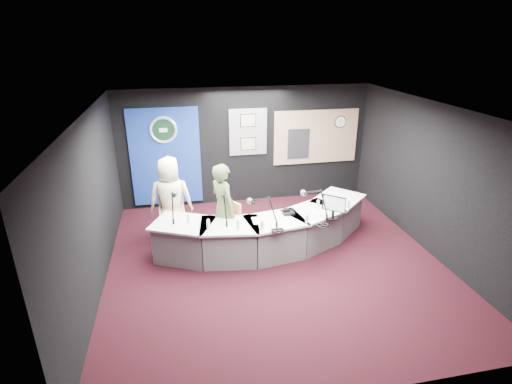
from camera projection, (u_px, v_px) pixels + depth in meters
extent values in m
plane|color=black|center=(275.00, 262.00, 7.38)|extent=(6.00, 6.00, 0.00)
cube|color=silver|center=(278.00, 110.00, 6.33)|extent=(6.00, 6.00, 0.02)
cube|color=black|center=(246.00, 146.00, 9.58)|extent=(6.00, 0.02, 2.80)
cube|color=black|center=(348.00, 299.00, 4.13)|extent=(6.00, 0.02, 2.80)
cube|color=black|center=(93.00, 206.00, 6.30)|extent=(0.02, 6.00, 2.80)
cube|color=black|center=(433.00, 180.00, 7.41)|extent=(0.02, 6.00, 2.80)
cube|color=navy|center=(166.00, 157.00, 9.26)|extent=(1.60, 0.05, 2.30)
torus|color=silver|center=(163.00, 130.00, 8.98)|extent=(0.63, 0.07, 0.63)
cylinder|color=black|center=(163.00, 130.00, 8.98)|extent=(0.48, 0.01, 0.48)
cube|color=slate|center=(248.00, 132.00, 9.43)|extent=(0.90, 0.04, 1.10)
cube|color=gray|center=(248.00, 121.00, 9.30)|extent=(0.34, 0.02, 0.27)
cube|color=gray|center=(248.00, 144.00, 9.51)|extent=(0.34, 0.02, 0.27)
cube|color=#9F7C63|center=(316.00, 137.00, 9.82)|extent=(2.12, 0.06, 1.32)
cube|color=#FFDBA1|center=(316.00, 137.00, 9.81)|extent=(2.00, 0.02, 1.20)
cube|color=black|center=(298.00, 144.00, 9.77)|extent=(0.55, 0.02, 0.75)
cylinder|color=white|center=(340.00, 122.00, 9.77)|extent=(0.28, 0.01, 0.28)
cube|color=gray|center=(171.00, 206.00, 8.23)|extent=(0.51, 0.13, 0.70)
imported|color=#F7EDC5|center=(171.00, 199.00, 7.90)|extent=(0.87, 0.59, 1.75)
imported|color=#4E6032|center=(223.00, 208.00, 7.49)|extent=(0.65, 0.76, 1.76)
cube|color=black|center=(334.00, 203.00, 7.23)|extent=(0.34, 0.29, 0.29)
cube|color=black|center=(288.00, 213.00, 7.54)|extent=(0.22, 0.18, 0.05)
torus|color=black|center=(322.00, 225.00, 7.09)|extent=(0.24, 0.24, 0.04)
torus|color=black|center=(278.00, 230.00, 6.91)|extent=(0.21, 0.21, 0.03)
cube|color=white|center=(188.00, 219.00, 7.36)|extent=(0.22, 0.31, 0.00)
cube|color=white|center=(258.00, 221.00, 7.29)|extent=(0.21, 0.30, 0.00)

